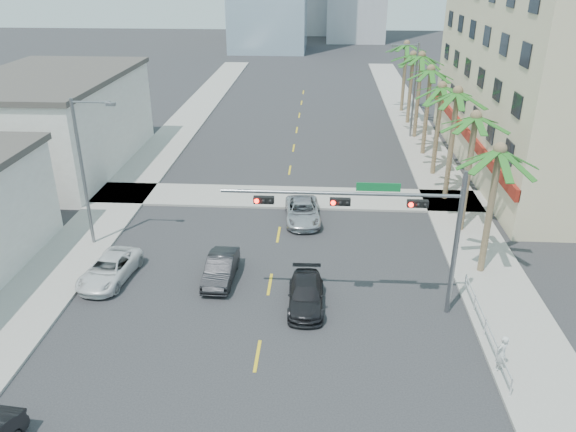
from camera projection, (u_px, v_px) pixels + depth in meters
The scene contains 23 objects.
ground at pixel (245, 424), 21.09m from camera, with size 260.00×260.00×0.00m, color #262628.
sidewalk_right at pixel (457, 213), 38.52m from camera, with size 4.00×120.00×0.15m, color gray.
sidewalk_left at pixel (115, 204), 39.88m from camera, with size 4.00×120.00×0.15m, color gray.
sidewalk_cross at pixel (285, 197), 41.02m from camera, with size 80.00×4.00×0.15m, color gray.
building_right at pixel (571, 77), 43.93m from camera, with size 15.25×28.00×15.00m.
building_left_far at pixel (53, 124), 46.10m from camera, with size 11.00×18.00×7.20m, color beige.
traffic_signal_mast at pixel (389, 218), 25.87m from camera, with size 11.12×0.54×7.20m.
palm_tree_0 at pixel (500, 151), 28.37m from camera, with size 4.80×4.80×7.80m.
palm_tree_1 at pixel (476, 118), 32.94m from camera, with size 4.80×4.80×8.16m.
palm_tree_2 at pixel (458, 93), 37.51m from camera, with size 4.80×4.80×8.52m.
palm_tree_3 at pixel (442, 87), 42.52m from camera, with size 4.80×4.80×7.80m.
palm_tree_4 at pixel (431, 70), 47.09m from camera, with size 4.80×4.80×8.16m.
palm_tree_5 at pixel (422, 56), 51.66m from camera, with size 4.80×4.80×8.52m.
palm_tree_6 at pixel (413, 55), 56.67m from camera, with size 4.80×4.80×7.80m.
palm_tree_7 at pixel (407, 45), 61.24m from camera, with size 4.80×4.80×8.16m.
streetlight_left at pixel (85, 166), 32.31m from camera, with size 2.55×0.25×9.00m.
streetlight_right at pixel (412, 86), 52.83m from camera, with size 2.55×0.25×9.00m.
guardrail at pixel (486, 325), 25.67m from camera, with size 0.08×8.08×1.00m.
car_parked_far at pixel (109, 269), 30.33m from camera, with size 2.15×4.65×1.29m, color white.
car_lane_left at pixel (221, 269), 30.34m from camera, with size 1.45×4.15×1.37m, color black.
car_lane_center at pixel (303, 212), 37.23m from camera, with size 2.21×4.80×1.33m, color #BDBCC1.
car_lane_right at pixel (306, 295), 28.07m from camera, with size 1.77×4.36×1.27m, color black.
pedestrian at pixel (502, 353), 23.34m from camera, with size 0.62×0.40×1.69m, color silver.
Camera 1 is at (2.59, -15.77, 15.92)m, focal length 35.00 mm.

